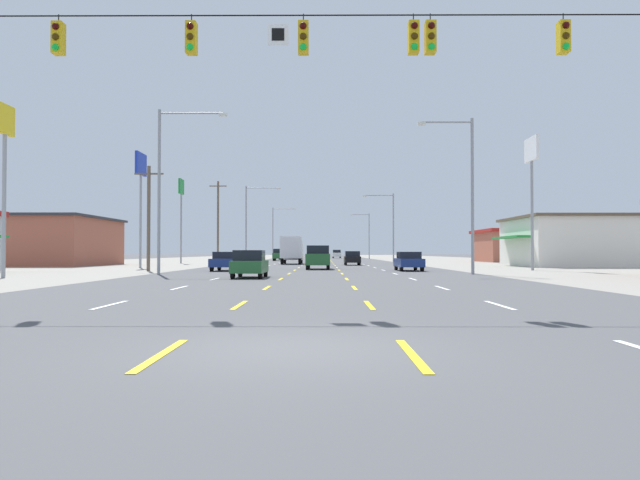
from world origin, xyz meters
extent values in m
plane|color=#4C4C4F|center=(0.00, 66.00, 0.00)|extent=(572.00, 572.00, 0.00)
cube|color=gray|center=(-24.75, 66.00, 0.00)|extent=(28.00, 440.00, 0.01)
cube|color=gray|center=(24.75, 66.00, 0.00)|extent=(28.00, 440.00, 0.01)
cube|color=white|center=(-5.25, 7.00, 0.01)|extent=(0.14, 2.60, 0.01)
cube|color=white|center=(-5.25, 14.50, 0.01)|extent=(0.14, 2.60, 0.01)
cube|color=white|center=(-5.25, 22.00, 0.01)|extent=(0.14, 2.60, 0.01)
cube|color=white|center=(-5.25, 29.50, 0.01)|extent=(0.14, 2.60, 0.01)
cube|color=white|center=(-5.25, 37.00, 0.01)|extent=(0.14, 2.60, 0.01)
cube|color=white|center=(-5.25, 44.50, 0.01)|extent=(0.14, 2.60, 0.01)
cube|color=white|center=(-5.25, 52.00, 0.01)|extent=(0.14, 2.60, 0.01)
cube|color=white|center=(-5.25, 59.50, 0.01)|extent=(0.14, 2.60, 0.01)
cube|color=white|center=(-5.25, 67.00, 0.01)|extent=(0.14, 2.60, 0.01)
cube|color=white|center=(-5.25, 74.50, 0.01)|extent=(0.14, 2.60, 0.01)
cube|color=white|center=(-5.25, 82.00, 0.01)|extent=(0.14, 2.60, 0.01)
cube|color=white|center=(-5.25, 89.50, 0.01)|extent=(0.14, 2.60, 0.01)
cube|color=white|center=(-5.25, 97.00, 0.01)|extent=(0.14, 2.60, 0.01)
cube|color=white|center=(-5.25, 104.50, 0.01)|extent=(0.14, 2.60, 0.01)
cube|color=white|center=(-5.25, 112.00, 0.01)|extent=(0.14, 2.60, 0.01)
cube|color=white|center=(-5.25, 119.50, 0.01)|extent=(0.14, 2.60, 0.01)
cube|color=white|center=(-5.25, 127.00, 0.01)|extent=(0.14, 2.60, 0.01)
cube|color=white|center=(-5.25, 134.50, 0.01)|extent=(0.14, 2.60, 0.01)
cube|color=white|center=(-5.25, 142.00, 0.01)|extent=(0.14, 2.60, 0.01)
cube|color=white|center=(-5.25, 149.50, 0.01)|extent=(0.14, 2.60, 0.01)
cube|color=white|center=(-5.25, 157.00, 0.01)|extent=(0.14, 2.60, 0.01)
cube|color=white|center=(-5.25, 164.50, 0.01)|extent=(0.14, 2.60, 0.01)
cube|color=white|center=(-5.25, 172.00, 0.01)|extent=(0.14, 2.60, 0.01)
cube|color=white|center=(-5.25, 179.50, 0.01)|extent=(0.14, 2.60, 0.01)
cube|color=white|center=(-5.25, 187.00, 0.01)|extent=(0.14, 2.60, 0.01)
cube|color=white|center=(-5.25, 194.50, 0.01)|extent=(0.14, 2.60, 0.01)
cube|color=white|center=(-5.25, 202.00, 0.01)|extent=(0.14, 2.60, 0.01)
cube|color=white|center=(-5.25, 209.50, 0.01)|extent=(0.14, 2.60, 0.01)
cube|color=white|center=(-5.25, 217.00, 0.01)|extent=(0.14, 2.60, 0.01)
cube|color=yellow|center=(-1.75, -0.50, 0.01)|extent=(0.14, 2.60, 0.01)
cube|color=yellow|center=(-1.75, 7.00, 0.01)|extent=(0.14, 2.60, 0.01)
cube|color=yellow|center=(-1.75, 14.50, 0.01)|extent=(0.14, 2.60, 0.01)
cube|color=yellow|center=(-1.75, 22.00, 0.01)|extent=(0.14, 2.60, 0.01)
cube|color=yellow|center=(-1.75, 29.50, 0.01)|extent=(0.14, 2.60, 0.01)
cube|color=yellow|center=(-1.75, 37.00, 0.01)|extent=(0.14, 2.60, 0.01)
cube|color=yellow|center=(-1.75, 44.50, 0.01)|extent=(0.14, 2.60, 0.01)
cube|color=yellow|center=(-1.75, 52.00, 0.01)|extent=(0.14, 2.60, 0.01)
cube|color=yellow|center=(-1.75, 59.50, 0.01)|extent=(0.14, 2.60, 0.01)
cube|color=yellow|center=(-1.75, 67.00, 0.01)|extent=(0.14, 2.60, 0.01)
cube|color=yellow|center=(-1.75, 74.50, 0.01)|extent=(0.14, 2.60, 0.01)
cube|color=yellow|center=(-1.75, 82.00, 0.01)|extent=(0.14, 2.60, 0.01)
cube|color=yellow|center=(-1.75, 89.50, 0.01)|extent=(0.14, 2.60, 0.01)
cube|color=yellow|center=(-1.75, 97.00, 0.01)|extent=(0.14, 2.60, 0.01)
cube|color=yellow|center=(-1.75, 104.50, 0.01)|extent=(0.14, 2.60, 0.01)
cube|color=yellow|center=(-1.75, 112.00, 0.01)|extent=(0.14, 2.60, 0.01)
cube|color=yellow|center=(-1.75, 119.50, 0.01)|extent=(0.14, 2.60, 0.01)
cube|color=yellow|center=(-1.75, 127.00, 0.01)|extent=(0.14, 2.60, 0.01)
cube|color=yellow|center=(-1.75, 134.50, 0.01)|extent=(0.14, 2.60, 0.01)
cube|color=yellow|center=(-1.75, 142.00, 0.01)|extent=(0.14, 2.60, 0.01)
cube|color=yellow|center=(-1.75, 149.50, 0.01)|extent=(0.14, 2.60, 0.01)
cube|color=yellow|center=(-1.75, 157.00, 0.01)|extent=(0.14, 2.60, 0.01)
cube|color=yellow|center=(-1.75, 164.50, 0.01)|extent=(0.14, 2.60, 0.01)
cube|color=yellow|center=(-1.75, 172.00, 0.01)|extent=(0.14, 2.60, 0.01)
cube|color=yellow|center=(-1.75, 179.50, 0.01)|extent=(0.14, 2.60, 0.01)
cube|color=yellow|center=(-1.75, 187.00, 0.01)|extent=(0.14, 2.60, 0.01)
cube|color=yellow|center=(-1.75, 194.50, 0.01)|extent=(0.14, 2.60, 0.01)
cube|color=yellow|center=(-1.75, 202.00, 0.01)|extent=(0.14, 2.60, 0.01)
cube|color=yellow|center=(-1.75, 209.50, 0.01)|extent=(0.14, 2.60, 0.01)
cube|color=yellow|center=(-1.75, 217.00, 0.01)|extent=(0.14, 2.60, 0.01)
cube|color=yellow|center=(1.75, -0.50, 0.01)|extent=(0.14, 2.60, 0.01)
cube|color=yellow|center=(1.75, 7.00, 0.01)|extent=(0.14, 2.60, 0.01)
cube|color=yellow|center=(1.75, 14.50, 0.01)|extent=(0.14, 2.60, 0.01)
cube|color=yellow|center=(1.75, 22.00, 0.01)|extent=(0.14, 2.60, 0.01)
cube|color=yellow|center=(1.75, 29.50, 0.01)|extent=(0.14, 2.60, 0.01)
cube|color=yellow|center=(1.75, 37.00, 0.01)|extent=(0.14, 2.60, 0.01)
cube|color=yellow|center=(1.75, 44.50, 0.01)|extent=(0.14, 2.60, 0.01)
cube|color=yellow|center=(1.75, 52.00, 0.01)|extent=(0.14, 2.60, 0.01)
cube|color=yellow|center=(1.75, 59.50, 0.01)|extent=(0.14, 2.60, 0.01)
cube|color=yellow|center=(1.75, 67.00, 0.01)|extent=(0.14, 2.60, 0.01)
cube|color=yellow|center=(1.75, 74.50, 0.01)|extent=(0.14, 2.60, 0.01)
cube|color=yellow|center=(1.75, 82.00, 0.01)|extent=(0.14, 2.60, 0.01)
cube|color=yellow|center=(1.75, 89.50, 0.01)|extent=(0.14, 2.60, 0.01)
cube|color=yellow|center=(1.75, 97.00, 0.01)|extent=(0.14, 2.60, 0.01)
cube|color=yellow|center=(1.75, 104.50, 0.01)|extent=(0.14, 2.60, 0.01)
cube|color=yellow|center=(1.75, 112.00, 0.01)|extent=(0.14, 2.60, 0.01)
cube|color=yellow|center=(1.75, 119.50, 0.01)|extent=(0.14, 2.60, 0.01)
cube|color=yellow|center=(1.75, 127.00, 0.01)|extent=(0.14, 2.60, 0.01)
cube|color=yellow|center=(1.75, 134.50, 0.01)|extent=(0.14, 2.60, 0.01)
cube|color=yellow|center=(1.75, 142.00, 0.01)|extent=(0.14, 2.60, 0.01)
cube|color=yellow|center=(1.75, 149.50, 0.01)|extent=(0.14, 2.60, 0.01)
cube|color=yellow|center=(1.75, 157.00, 0.01)|extent=(0.14, 2.60, 0.01)
cube|color=yellow|center=(1.75, 164.50, 0.01)|extent=(0.14, 2.60, 0.01)
cube|color=yellow|center=(1.75, 172.00, 0.01)|extent=(0.14, 2.60, 0.01)
cube|color=yellow|center=(1.75, 179.50, 0.01)|extent=(0.14, 2.60, 0.01)
cube|color=yellow|center=(1.75, 187.00, 0.01)|extent=(0.14, 2.60, 0.01)
cube|color=yellow|center=(1.75, 194.50, 0.01)|extent=(0.14, 2.60, 0.01)
cube|color=yellow|center=(1.75, 202.00, 0.01)|extent=(0.14, 2.60, 0.01)
cube|color=yellow|center=(1.75, 209.50, 0.01)|extent=(0.14, 2.60, 0.01)
cube|color=yellow|center=(1.75, 217.00, 0.01)|extent=(0.14, 2.60, 0.01)
cube|color=white|center=(5.25, 7.00, 0.01)|extent=(0.14, 2.60, 0.01)
cube|color=white|center=(5.25, 14.50, 0.01)|extent=(0.14, 2.60, 0.01)
cube|color=white|center=(5.25, 22.00, 0.01)|extent=(0.14, 2.60, 0.01)
cube|color=white|center=(5.25, 29.50, 0.01)|extent=(0.14, 2.60, 0.01)
cube|color=white|center=(5.25, 37.00, 0.01)|extent=(0.14, 2.60, 0.01)
cube|color=white|center=(5.25, 44.50, 0.01)|extent=(0.14, 2.60, 0.01)
cube|color=white|center=(5.25, 52.00, 0.01)|extent=(0.14, 2.60, 0.01)
cube|color=white|center=(5.25, 59.50, 0.01)|extent=(0.14, 2.60, 0.01)
cube|color=white|center=(5.25, 67.00, 0.01)|extent=(0.14, 2.60, 0.01)
cube|color=white|center=(5.25, 74.50, 0.01)|extent=(0.14, 2.60, 0.01)
cube|color=white|center=(5.25, 82.00, 0.01)|extent=(0.14, 2.60, 0.01)
cube|color=white|center=(5.25, 89.50, 0.01)|extent=(0.14, 2.60, 0.01)
cube|color=white|center=(5.25, 97.00, 0.01)|extent=(0.14, 2.60, 0.01)
cube|color=white|center=(5.25, 104.50, 0.01)|extent=(0.14, 2.60, 0.01)
cube|color=white|center=(5.25, 112.00, 0.01)|extent=(0.14, 2.60, 0.01)
cube|color=white|center=(5.25, 119.50, 0.01)|extent=(0.14, 2.60, 0.01)
cube|color=white|center=(5.25, 127.00, 0.01)|extent=(0.14, 2.60, 0.01)
cube|color=white|center=(5.25, 134.50, 0.01)|extent=(0.14, 2.60, 0.01)
cube|color=white|center=(5.25, 142.00, 0.01)|extent=(0.14, 2.60, 0.01)
cube|color=white|center=(5.25, 149.50, 0.01)|extent=(0.14, 2.60, 0.01)
cube|color=white|center=(5.25, 157.00, 0.01)|extent=(0.14, 2.60, 0.01)
cube|color=white|center=(5.25, 164.50, 0.01)|extent=(0.14, 2.60, 0.01)
cube|color=white|center=(5.25, 172.00, 0.01)|extent=(0.14, 2.60, 0.01)
cube|color=white|center=(5.25, 179.50, 0.01)|extent=(0.14, 2.60, 0.01)
cube|color=white|center=(5.25, 187.00, 0.01)|extent=(0.14, 2.60, 0.01)
cube|color=white|center=(5.25, 194.50, 0.01)|extent=(0.14, 2.60, 0.01)
cube|color=white|center=(5.25, 202.00, 0.01)|extent=(0.14, 2.60, 0.01)
cube|color=white|center=(5.25, 209.50, 0.01)|extent=(0.14, 2.60, 0.01)
cube|color=white|center=(5.25, 217.00, 0.01)|extent=(0.14, 2.60, 0.01)
cylinder|color=black|center=(0.00, 8.02, 8.31)|extent=(24.64, 0.04, 0.04)
cube|color=white|center=(-0.80, 7.96, 7.72)|extent=(0.60, 0.04, 0.60)
cube|color=black|center=(-0.80, 7.93, 7.72)|extent=(0.36, 0.01, 0.36)
cube|color=gold|center=(3.59, 7.92, 7.61)|extent=(0.30, 0.34, 0.92)
cylinder|color=black|center=(3.59, 7.92, 8.19)|extent=(0.03, 0.03, 0.24)
sphere|color=#2F0402|center=(3.59, 7.73, 7.89)|extent=(0.20, 0.20, 0.20)
sphere|color=#352202|center=(3.59, 7.73, 7.59)|extent=(0.20, 0.20, 0.20)
sphere|color=green|center=(3.59, 7.73, 7.29)|extent=(0.20, 0.20, 0.20)
cube|color=gold|center=(7.42, 7.92, 7.61)|extent=(0.30, 0.34, 0.92)
cylinder|color=black|center=(7.42, 7.92, 8.19)|extent=(0.03, 0.03, 0.24)
sphere|color=#2F0402|center=(7.42, 7.73, 7.89)|extent=(0.20, 0.20, 0.20)
sphere|color=#352202|center=(7.42, 7.73, 7.59)|extent=(0.20, 0.20, 0.20)
sphere|color=green|center=(7.42, 7.73, 7.29)|extent=(0.20, 0.20, 0.20)
cube|color=gold|center=(-0.06, 7.92, 7.61)|extent=(0.30, 0.34, 0.92)
cylinder|color=black|center=(-0.06, 7.92, 8.19)|extent=(0.03, 0.03, 0.24)
sphere|color=#2F0402|center=(-0.06, 7.73, 7.89)|extent=(0.20, 0.20, 0.20)
sphere|color=#352202|center=(-0.06, 7.73, 7.59)|extent=(0.20, 0.20, 0.20)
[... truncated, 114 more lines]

